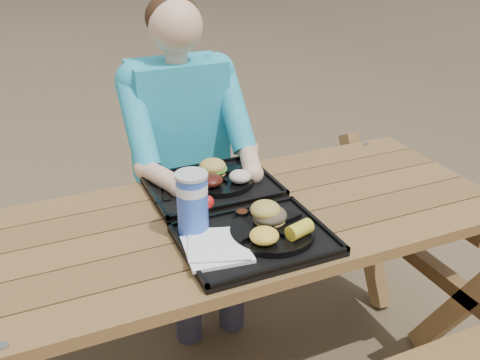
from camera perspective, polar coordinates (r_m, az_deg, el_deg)
name	(u,v)px	position (r m, az deg, el deg)	size (l,w,h in m)	color
picnic_table	(240,303)	(2.01, 0.00, -13.04)	(1.80, 1.49, 0.75)	#999999
tray_near	(255,241)	(1.64, 1.63, -6.47)	(0.45, 0.35, 0.02)	black
tray_far	(212,187)	(1.95, -2.98, -0.78)	(0.45, 0.35, 0.02)	black
plate_near	(272,232)	(1.64, 3.46, -5.55)	(0.26, 0.26, 0.02)	black
plate_far	(219,180)	(1.96, -2.28, 0.03)	(0.26, 0.26, 0.02)	black
napkin_stack	(217,248)	(1.57, -2.50, -7.26)	(0.18, 0.18, 0.02)	white
soda_cup	(193,205)	(1.62, -5.09, -2.68)	(0.09, 0.09, 0.19)	blue
condiment_bbq	(242,215)	(1.73, 0.21, -3.71)	(0.04, 0.04, 0.03)	#331205
condiment_mustard	(256,213)	(1.73, 1.71, -3.55)	(0.05, 0.05, 0.03)	yellow
sandwich	(270,207)	(1.65, 3.22, -2.88)	(0.10, 0.10, 0.10)	gold
mac_cheese	(264,236)	(1.57, 2.60, -5.94)	(0.09, 0.09, 0.04)	yellow
corn_cob	(299,230)	(1.60, 6.36, -5.28)	(0.08, 0.08, 0.05)	yellow
cutlery_far	(165,191)	(1.91, -7.97, -1.12)	(0.03, 0.15, 0.01)	black
burger	(212,163)	(1.96, -2.96, 1.83)	(0.10, 0.10, 0.09)	gold
baked_beans	(210,180)	(1.89, -3.19, -0.04)	(0.09, 0.09, 0.04)	#41130D
potato_salad	(240,176)	(1.91, 0.01, 0.38)	(0.08, 0.08, 0.04)	beige
diner	(183,173)	(2.34, -6.14, 0.74)	(0.48, 0.84, 1.28)	#1ABBA4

